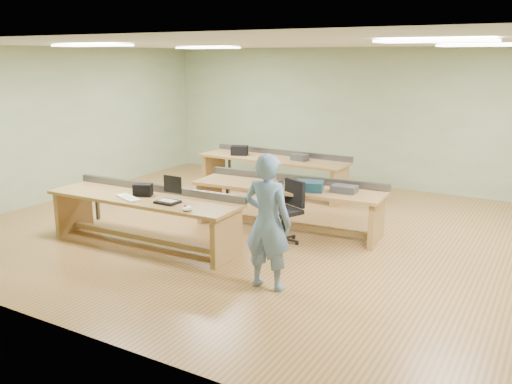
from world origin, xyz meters
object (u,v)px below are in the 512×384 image
Objects in this scene: workbench_front at (145,208)px; workbench_mid at (288,197)px; parts_bin_teal at (310,186)px; task_chair at (286,220)px; mug at (281,184)px; person at (268,222)px; parts_bin_grey at (344,189)px; drinks_can at (274,180)px; camera_bag at (143,190)px; laptop_base at (168,202)px; workbench_back at (274,166)px.

workbench_front and workbench_mid have the same top height.
parts_bin_teal is at bearing -20.34° from workbench_mid.
workbench_mid is 3.33× the size of task_chair.
person is at bearing -66.55° from mug.
workbench_front reaches higher than parts_bin_grey.
parts_bin_teal is (0.43, -0.13, 0.26)m from workbench_mid.
parts_bin_teal reaches higher than drinks_can.
camera_bag reaches higher than workbench_mid.
task_chair reaches higher than laptop_base.
camera_bag reaches higher than parts_bin_teal.
workbench_front is 11.74× the size of camera_bag.
drinks_can is at bearing 145.77° from mug.
parts_bin_grey is at bearing 9.76° from mug.
parts_bin_teal is 0.54m from parts_bin_grey.
parts_bin_grey is (0.51, 0.17, -0.02)m from parts_bin_teal.
person is at bearing -46.34° from task_chair.
workbench_mid is at bearing 58.53° from mug.
parts_bin_teal is (1.46, 1.72, 0.06)m from laptop_base.
drinks_can is (-0.27, 0.00, 0.25)m from workbench_mid.
person is (2.24, -4.32, 0.29)m from workbench_back.
camera_bag is at bearing -134.64° from mug.
workbench_front is 3.82m from workbench_back.
task_chair is (1.65, -2.68, -0.21)m from workbench_back.
laptop_base is 0.83× the size of parts_bin_grey.
mug is (-0.08, -0.13, 0.23)m from workbench_mid.
mug is at bearing -125.48° from workbench_mid.
workbench_mid reaches higher than parts_bin_grey.
workbench_mid is 0.36m from drinks_can.
drinks_can is (-0.19, 0.13, 0.01)m from mug.
laptop_base is at bearing -112.44° from drinks_can.
person reaches higher than mug.
workbench_back is at bearing 85.81° from workbench_front.
workbench_back is at bearing 96.32° from laptop_base.
camera_bag is at bearing -142.68° from parts_bin_teal.
workbench_mid is 0.52m from parts_bin_teal.
laptop_base is at bearing -83.04° from workbench_back.
person is at bearing -79.29° from parts_bin_teal.
workbench_mid is 27.26× the size of drinks_can.
mug is (-0.32, 0.44, 0.44)m from task_chair.
laptop_base is at bearing -136.23° from parts_bin_grey.
laptop_base is (-1.86, 0.37, -0.09)m from person.
workbench_front is at bearing -127.43° from drinks_can.
drinks_can is at bearing 28.11° from camera_bag.
laptop_base is 1.85m from task_chair.
mug is at bearing -57.74° from workbench_back.
drinks_can is at bearing -177.76° from parts_bin_grey.
workbench_mid is at bearing -70.29° from person.
drinks_can is (1.36, 1.70, -0.03)m from camera_bag.
task_chair is at bearing 45.77° from laptop_base.
task_chair is (1.83, 1.14, -0.21)m from workbench_front.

